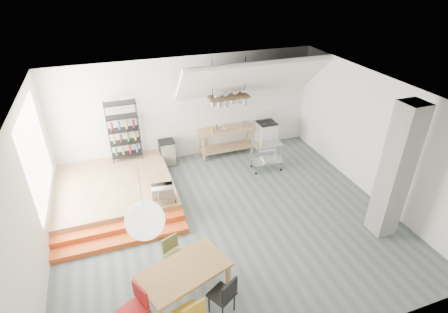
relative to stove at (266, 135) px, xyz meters
name	(u,v)px	position (x,y,z in m)	size (l,w,h in m)	color
floor	(227,220)	(-2.50, -3.16, -0.48)	(8.00, 8.00, 0.00)	#4F5A5C
wall_back	(189,109)	(-2.50, 0.34, 1.12)	(8.00, 0.04, 3.20)	silver
wall_left	(30,201)	(-6.50, -3.16, 1.12)	(0.04, 7.00, 3.20)	silver
wall_right	(374,138)	(1.50, -3.16, 1.12)	(0.04, 7.00, 3.20)	silver
ceiling	(228,96)	(-2.50, -3.16, 2.72)	(8.00, 7.00, 0.02)	white
slope_ceiling	(252,78)	(-0.70, -0.26, 2.07)	(4.40, 1.80, 0.15)	white
window_pane	(37,155)	(-6.48, -1.66, 1.32)	(0.02, 2.50, 2.20)	white
platform	(115,189)	(-5.00, -1.16, -0.28)	(3.00, 3.00, 0.40)	#8D6846
step_lower	(122,241)	(-5.00, -3.11, -0.41)	(3.00, 0.35, 0.13)	#D44E18
step_upper	(121,229)	(-5.00, -2.76, -0.35)	(3.00, 0.35, 0.27)	#D44E18
concrete_column	(395,172)	(0.80, -4.66, 1.12)	(0.50, 0.50, 3.20)	slate
kitchen_counter	(226,137)	(-1.40, -0.01, 0.15)	(1.80, 0.60, 0.91)	#8D6846
stove	(266,135)	(0.00, 0.00, 0.00)	(0.60, 0.60, 1.18)	white
pot_rack	(230,99)	(-1.37, -0.23, 1.50)	(1.20, 0.50, 1.43)	#3D2918
wire_shelving	(124,130)	(-4.50, 0.04, 0.85)	(0.88, 0.38, 1.80)	black
microwave_shelf	(163,197)	(-3.90, -2.41, 0.07)	(0.60, 0.40, 0.16)	#8D6846
paper_lantern	(145,220)	(-4.56, -5.20, 1.72)	(0.60, 0.60, 0.60)	white
dining_table	(185,273)	(-3.99, -5.00, 0.19)	(1.79, 1.36, 0.75)	olive
chair_black	(225,294)	(-3.42, -5.56, 0.04)	(0.55, 0.55, 0.88)	black
chair_olive	(174,252)	(-4.05, -4.27, 0.02)	(0.51, 0.51, 0.84)	olive
chair_red	(136,306)	(-4.91, -5.31, 0.07)	(0.57, 0.57, 0.92)	maroon
rolling_cart	(267,153)	(-0.57, -1.28, 0.08)	(0.90, 0.55, 0.86)	silver
mini_fridge	(167,152)	(-3.32, 0.04, -0.09)	(0.46, 0.46, 0.78)	black
microwave	(163,191)	(-3.90, -2.41, 0.23)	(0.52, 0.35, 0.29)	beige
bowl	(222,130)	(-1.55, -0.06, 0.46)	(0.22, 0.22, 0.06)	silver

